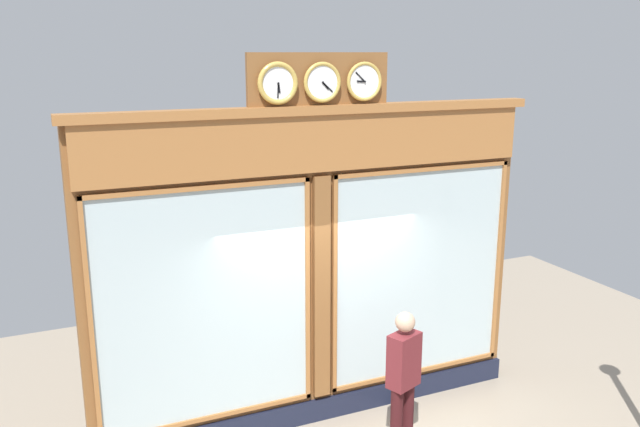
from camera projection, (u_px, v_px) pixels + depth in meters
shop_facade at (316, 265)px, 7.74m from camera, size 5.50×0.42×4.42m
pedestrian at (403, 377)px, 7.21m from camera, size 0.42×0.34×1.69m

